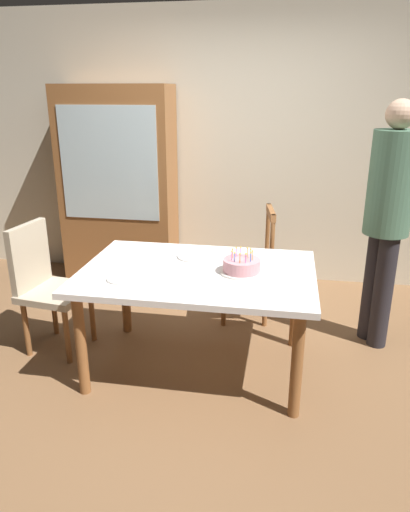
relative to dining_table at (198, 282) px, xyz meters
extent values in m
plane|color=brown|center=(0.00, 0.00, -0.65)|extent=(6.40, 6.40, 0.00)
cube|color=beige|center=(0.00, 1.85, 0.65)|extent=(6.40, 0.10, 2.60)
cube|color=white|center=(0.00, 0.00, 0.06)|extent=(1.53, 1.04, 0.04)
cylinder|color=brown|center=(-0.66, -0.42, -0.30)|extent=(0.07, 0.07, 0.69)
cylinder|color=brown|center=(0.66, -0.42, -0.30)|extent=(0.07, 0.07, 0.69)
cylinder|color=brown|center=(-0.66, 0.42, -0.30)|extent=(0.07, 0.07, 0.69)
cylinder|color=brown|center=(0.66, 0.42, -0.30)|extent=(0.07, 0.07, 0.69)
cylinder|color=silver|center=(0.29, 0.00, 0.09)|extent=(0.28, 0.28, 0.01)
cylinder|color=#D18C93|center=(0.29, 0.00, 0.14)|extent=(0.24, 0.24, 0.08)
cylinder|color=#F2994C|center=(0.35, 0.00, 0.20)|extent=(0.01, 0.01, 0.05)
sphere|color=#FFC64C|center=(0.35, 0.00, 0.24)|extent=(0.01, 0.01, 0.01)
cylinder|color=#66CC72|center=(0.34, 0.03, 0.20)|extent=(0.01, 0.01, 0.05)
sphere|color=#FFC64C|center=(0.34, 0.03, 0.24)|extent=(0.01, 0.01, 0.01)
cylinder|color=#F2994C|center=(0.32, 0.05, 0.20)|extent=(0.01, 0.01, 0.05)
sphere|color=#FFC64C|center=(0.32, 0.05, 0.24)|extent=(0.01, 0.01, 0.01)
cylinder|color=#D872CC|center=(0.27, 0.06, 0.20)|extent=(0.01, 0.01, 0.05)
sphere|color=#FFC64C|center=(0.27, 0.06, 0.24)|extent=(0.01, 0.01, 0.01)
cylinder|color=#D872CC|center=(0.25, 0.05, 0.20)|extent=(0.01, 0.01, 0.05)
sphere|color=#FFC64C|center=(0.25, 0.05, 0.24)|extent=(0.01, 0.01, 0.01)
cylinder|color=#F2994C|center=(0.23, 0.02, 0.20)|extent=(0.01, 0.01, 0.05)
sphere|color=#FFC64C|center=(0.23, 0.02, 0.24)|extent=(0.01, 0.01, 0.01)
cylinder|color=#D872CC|center=(0.23, -0.03, 0.20)|extent=(0.01, 0.01, 0.05)
sphere|color=#FFC64C|center=(0.23, -0.03, 0.24)|extent=(0.01, 0.01, 0.01)
cylinder|color=#4C7FE5|center=(0.25, -0.06, 0.20)|extent=(0.01, 0.01, 0.05)
sphere|color=#FFC64C|center=(0.25, -0.06, 0.24)|extent=(0.01, 0.01, 0.01)
cylinder|color=#F2994C|center=(0.28, -0.07, 0.20)|extent=(0.01, 0.01, 0.05)
sphere|color=#FFC64C|center=(0.28, -0.07, 0.24)|extent=(0.01, 0.01, 0.01)
cylinder|color=#D872CC|center=(0.32, -0.06, 0.20)|extent=(0.01, 0.01, 0.05)
sphere|color=#FFC64C|center=(0.32, -0.06, 0.24)|extent=(0.01, 0.01, 0.01)
cylinder|color=#4C7FE5|center=(0.35, -0.03, 0.20)|extent=(0.01, 0.01, 0.05)
sphere|color=#FFC64C|center=(0.35, -0.03, 0.24)|extent=(0.01, 0.01, 0.01)
cylinder|color=white|center=(-0.42, -0.23, 0.09)|extent=(0.22, 0.22, 0.01)
cylinder|color=white|center=(-0.08, 0.23, 0.09)|extent=(0.22, 0.22, 0.01)
cube|color=silver|center=(-0.58, -0.25, 0.09)|extent=(0.18, 0.02, 0.01)
cube|color=silver|center=(-0.24, 0.25, 0.09)|extent=(0.18, 0.06, 0.01)
cube|color=silver|center=(0.30, -0.22, 0.09)|extent=(0.18, 0.05, 0.01)
cube|color=tan|center=(0.24, 0.84, -0.20)|extent=(0.50, 0.50, 0.05)
cylinder|color=brown|center=(0.04, 0.98, -0.43)|extent=(0.04, 0.04, 0.42)
cylinder|color=brown|center=(0.09, 0.65, -0.43)|extent=(0.04, 0.04, 0.42)
cylinder|color=brown|center=(0.38, 1.03, -0.43)|extent=(0.04, 0.04, 0.42)
cylinder|color=brown|center=(0.43, 0.69, -0.43)|extent=(0.04, 0.04, 0.42)
cylinder|color=brown|center=(0.41, 1.05, 0.05)|extent=(0.04, 0.04, 0.50)
cylinder|color=brown|center=(0.46, 0.69, 0.05)|extent=(0.04, 0.04, 0.50)
cube|color=brown|center=(0.43, 0.87, 0.27)|extent=(0.10, 0.40, 0.06)
cube|color=tan|center=(-1.06, 0.08, -0.20)|extent=(0.49, 0.49, 0.05)
cylinder|color=brown|center=(-0.92, -0.11, -0.43)|extent=(0.04, 0.04, 0.42)
cylinder|color=brown|center=(-0.87, 0.23, -0.43)|extent=(0.04, 0.04, 0.42)
cylinder|color=brown|center=(-1.25, -0.06, -0.43)|extent=(0.04, 0.04, 0.42)
cylinder|color=brown|center=(-1.21, 0.27, -0.43)|extent=(0.04, 0.04, 0.42)
cube|color=tan|center=(-1.26, 0.11, 0.05)|extent=(0.10, 0.40, 0.50)
cylinder|color=#262328|center=(1.24, 0.65, -0.21)|extent=(0.14, 0.14, 0.87)
cylinder|color=#262328|center=(1.29, 0.54, -0.21)|extent=(0.14, 0.14, 0.87)
cylinder|color=#4C7259|center=(1.26, 0.60, 0.59)|extent=(0.32, 0.32, 0.73)
sphere|color=#D8AD8C|center=(1.26, 0.60, 1.05)|extent=(0.20, 0.20, 0.20)
cube|color=brown|center=(-1.09, 1.56, 0.30)|extent=(1.10, 0.44, 1.90)
cube|color=silver|center=(-1.09, 1.34, 0.55)|extent=(0.94, 0.01, 1.04)
camera|label=1|loc=(0.55, -2.82, 1.20)|focal=32.92mm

